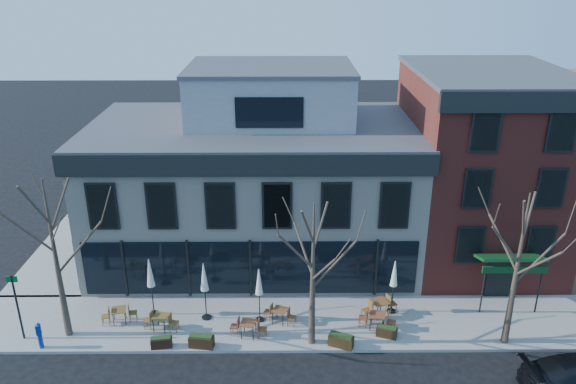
{
  "coord_description": "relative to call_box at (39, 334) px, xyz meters",
  "views": [
    {
      "loc": [
        1.75,
        -25.39,
        16.5
      ],
      "look_at": [
        1.95,
        2.0,
        5.29
      ],
      "focal_mm": 35.0,
      "sensor_mm": 36.0,
      "label": 1
    }
  ],
  "objects": [
    {
      "name": "tree_mid",
      "position": [
        12.41,
        0.3,
        2.93
      ],
      "size": [
        3.5,
        3.55,
        7.04
      ],
      "color": "#382B21",
      "rests_on": "sidewalk_front"
    },
    {
      "name": "cafe_set_4",
      "position": [
        15.6,
        1.36,
        -0.22
      ],
      "size": [
        1.87,
        0.95,
        0.96
      ],
      "color": "brown",
      "rests_on": "sidewalk_front"
    },
    {
      "name": "tree_right",
      "position": [
        21.41,
        0.3,
        3.15
      ],
      "size": [
        3.72,
        3.77,
        7.48
      ],
      "color": "#382B21",
      "rests_on": "sidewalk_front"
    },
    {
      "name": "umbrella_4",
      "position": [
        16.55,
        2.75,
        1.33
      ],
      "size": [
        0.46,
        0.46,
        2.9
      ],
      "color": "black",
      "rests_on": "sidewalk_front"
    },
    {
      "name": "planter_1",
      "position": [
        7.34,
        -0.0,
        -0.4
      ],
      "size": [
        1.18,
        0.61,
        0.63
      ],
      "color": "#311E10",
      "rests_on": "sidewalk_front"
    },
    {
      "name": "planter_2",
      "position": [
        13.74,
        0.0,
        -0.4
      ],
      "size": [
        1.22,
        0.86,
        0.64
      ],
      "color": "#322410",
      "rests_on": "sidewalk_front"
    },
    {
      "name": "umbrella_1",
      "position": [
        7.27,
        2.27,
        1.45
      ],
      "size": [
        0.49,
        0.49,
        3.07
      ],
      "color": "black",
      "rests_on": "sidewalk_front"
    },
    {
      "name": "sign_pole",
      "position": [
        -1.1,
        0.7,
        1.21
      ],
      "size": [
        0.5,
        0.1,
        3.4
      ],
      "color": "black",
      "rests_on": "sidewalk_front"
    },
    {
      "name": "corner_building",
      "position": [
        9.47,
        9.27,
        3.86
      ],
      "size": [
        18.39,
        10.39,
        11.1
      ],
      "color": "beige",
      "rests_on": "ground"
    },
    {
      "name": "sidewalk_front",
      "position": [
        12.65,
        2.05,
        -0.79
      ],
      "size": [
        33.5,
        4.7,
        0.15
      ],
      "primitive_type": "cube",
      "color": "gray",
      "rests_on": "ground"
    },
    {
      "name": "tree_corner",
      "position": [
        0.91,
        1.0,
        3.38
      ],
      "size": [
        3.93,
        3.98,
        7.92
      ],
      "color": "#382B21",
      "rests_on": "sidewalk_front"
    },
    {
      "name": "umbrella_2",
      "position": [
        9.92,
        2.07,
        1.3
      ],
      "size": [
        0.46,
        0.46,
        2.86
      ],
      "color": "black",
      "rests_on": "sidewalk_front"
    },
    {
      "name": "cafe_set_2",
      "position": [
        9.45,
        0.79,
        -0.23
      ],
      "size": [
        1.83,
        0.83,
        0.94
      ],
      "color": "brown",
      "rests_on": "sidewalk_front"
    },
    {
      "name": "call_box",
      "position": [
        0.0,
        0.0,
        0.0
      ],
      "size": [
        0.27,
        0.27,
        1.35
      ],
      "color": "#0C329E",
      "rests_on": "sidewalk_front"
    },
    {
      "name": "ground",
      "position": [
        9.4,
        4.2,
        -0.87
      ],
      "size": [
        120.0,
        120.0,
        0.0
      ],
      "primitive_type": "plane",
      "color": "black",
      "rests_on": "ground"
    },
    {
      "name": "cafe_set_5",
      "position": [
        15.86,
        2.39,
        -0.19
      ],
      "size": [
        1.97,
        1.25,
        1.03
      ],
      "color": "brown",
      "rests_on": "sidewalk_front"
    },
    {
      "name": "planter_3",
      "position": [
        15.96,
        0.7,
        -0.45
      ],
      "size": [
        1.04,
        0.69,
        0.54
      ],
      "color": "black",
      "rests_on": "sidewalk_front"
    },
    {
      "name": "sidewalk_side",
      "position": [
        -1.85,
        10.2,
        -0.79
      ],
      "size": [
        4.5,
        12.0,
        0.15
      ],
      "primitive_type": "cube",
      "color": "gray",
      "rests_on": "ground"
    },
    {
      "name": "cafe_set_3",
      "position": [
        10.92,
        1.89,
        -0.26
      ],
      "size": [
        1.72,
        1.04,
        0.89
      ],
      "color": "brown",
      "rests_on": "sidewalk_front"
    },
    {
      "name": "planter_0",
      "position": [
        5.5,
        0.0,
        -0.45
      ],
      "size": [
        1.0,
        0.51,
        0.53
      ],
      "color": "black",
      "rests_on": "sidewalk_front"
    },
    {
      "name": "cafe_set_1",
      "position": [
        5.23,
        1.34,
        -0.24
      ],
      "size": [
        1.8,
        0.82,
        0.92
      ],
      "color": "brown",
      "rests_on": "sidewalk_front"
    },
    {
      "name": "red_brick_building",
      "position": [
        22.4,
        9.18,
        4.77
      ],
      "size": [
        8.2,
        11.78,
        11.18
      ],
      "color": "maroon",
      "rests_on": "ground"
    },
    {
      "name": "umbrella_0",
      "position": [
        4.59,
        2.62,
        1.49
      ],
      "size": [
        0.5,
        0.5,
        3.12
      ],
      "color": "black",
      "rests_on": "sidewalk_front"
    },
    {
      "name": "cafe_set_0",
      "position": [
        3.07,
        1.93,
        -0.25
      ],
      "size": [
        1.77,
        0.83,
        0.91
      ],
      "color": "brown",
      "rests_on": "sidewalk_front"
    }
  ]
}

